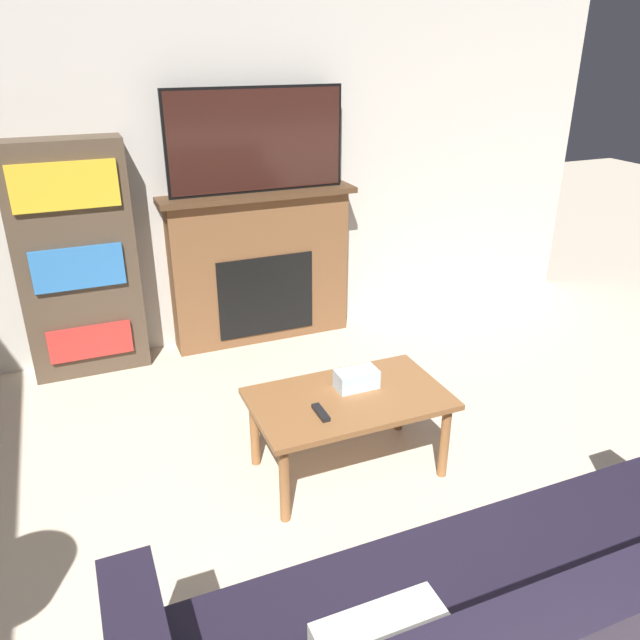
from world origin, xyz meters
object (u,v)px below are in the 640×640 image
tv (256,141)px  coffee_table (349,406)px  fireplace (261,267)px  bookshelf (77,261)px

tv → coffee_table: 2.05m
fireplace → tv: bearing=-90.0°
fireplace → tv: 0.92m
coffee_table → bookshelf: size_ratio=0.64×
tv → bookshelf: size_ratio=0.80×
fireplace → bookshelf: bearing=-178.9°
fireplace → coffee_table: size_ratio=1.42×
coffee_table → tv: bearing=87.1°
fireplace → coffee_table: (-0.09, -1.75, -0.18)m
tv → coffee_table: bearing=-92.9°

